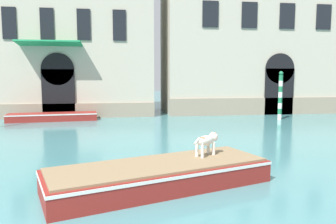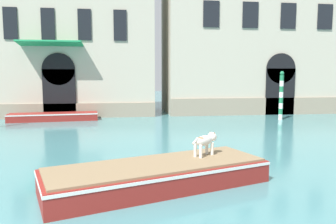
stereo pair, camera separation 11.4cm
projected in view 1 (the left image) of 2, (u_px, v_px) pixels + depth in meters
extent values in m
cube|color=#BCB29E|center=(72.00, 25.00, 25.69)|extent=(12.37, 6.00, 13.98)
cube|color=gray|center=(68.00, 111.00, 23.41)|extent=(12.37, 0.16, 1.06)
cube|color=black|center=(59.00, 94.00, 23.18)|extent=(2.26, 0.14, 3.49)
cylinder|color=black|center=(58.00, 69.00, 22.98)|extent=(2.26, 0.14, 2.26)
cube|color=black|center=(9.00, 23.00, 22.23)|extent=(0.92, 0.10, 2.15)
cube|color=black|center=(47.00, 24.00, 22.57)|extent=(0.92, 0.10, 2.15)
cube|color=black|center=(84.00, 25.00, 22.91)|extent=(0.92, 0.10, 2.15)
cube|color=black|center=(119.00, 25.00, 23.25)|extent=(0.92, 0.10, 2.15)
cube|color=#1E8C51|center=(49.00, 43.00, 22.11)|extent=(4.26, 1.40, 0.29)
cube|color=#BCB29E|center=(253.00, 4.00, 27.50)|extent=(15.02, 6.00, 17.98)
cube|color=gray|center=(265.00, 106.00, 25.43)|extent=(15.02, 0.16, 1.32)
cube|color=black|center=(279.00, 92.00, 25.44)|extent=(2.32, 0.14, 3.58)
cylinder|color=black|center=(280.00, 69.00, 25.24)|extent=(2.32, 0.14, 2.32)
cube|color=black|center=(210.00, 14.00, 24.05)|extent=(1.20, 0.10, 1.91)
cube|color=black|center=(249.00, 15.00, 24.47)|extent=(1.20, 0.10, 1.91)
cube|color=black|center=(287.00, 16.00, 24.88)|extent=(1.20, 0.10, 1.91)
cube|color=black|center=(324.00, 17.00, 25.29)|extent=(1.20, 0.10, 1.91)
cube|color=maroon|center=(160.00, 176.00, 9.02)|extent=(6.47, 3.90, 0.61)
cube|color=white|center=(160.00, 167.00, 8.99)|extent=(6.51, 3.94, 0.08)
cube|color=#8C7251|center=(160.00, 164.00, 8.98)|extent=(6.24, 3.69, 0.06)
cylinder|color=silver|center=(208.00, 148.00, 10.05)|extent=(0.09, 0.09, 0.38)
cylinder|color=silver|center=(214.00, 149.00, 9.90)|extent=(0.09, 0.09, 0.38)
cylinder|color=silver|center=(197.00, 150.00, 9.67)|extent=(0.09, 0.09, 0.38)
cylinder|color=silver|center=(202.00, 152.00, 9.52)|extent=(0.09, 0.09, 0.38)
ellipsoid|color=silver|center=(205.00, 141.00, 9.76)|extent=(0.74, 0.66, 0.30)
ellipsoid|color=brown|center=(203.00, 138.00, 9.67)|extent=(0.37, 0.35, 0.11)
sphere|color=silver|center=(213.00, 137.00, 10.02)|extent=(0.28, 0.28, 0.28)
cone|color=brown|center=(212.00, 133.00, 10.06)|extent=(0.08, 0.08, 0.11)
cone|color=brown|center=(216.00, 134.00, 9.95)|extent=(0.08, 0.08, 0.11)
cylinder|color=silver|center=(197.00, 141.00, 9.48)|extent=(0.24, 0.20, 0.20)
cube|color=maroon|center=(53.00, 117.00, 22.09)|extent=(5.87, 1.89, 0.53)
cube|color=white|center=(53.00, 114.00, 22.07)|extent=(5.90, 1.92, 0.08)
cube|color=#9EA3A8|center=(53.00, 117.00, 22.09)|extent=(3.26, 1.30, 0.48)
cylinder|color=white|center=(279.00, 117.00, 22.68)|extent=(0.27, 0.27, 0.38)
cylinder|color=#1E7247|center=(280.00, 111.00, 22.64)|extent=(0.27, 0.27, 0.38)
cylinder|color=white|center=(280.00, 106.00, 22.60)|extent=(0.27, 0.27, 0.38)
cylinder|color=#1E7247|center=(280.00, 100.00, 22.55)|extent=(0.27, 0.27, 0.38)
cylinder|color=white|center=(280.00, 95.00, 22.51)|extent=(0.27, 0.27, 0.38)
cylinder|color=#1E7247|center=(281.00, 89.00, 22.47)|extent=(0.27, 0.27, 0.38)
cylinder|color=white|center=(281.00, 83.00, 22.43)|extent=(0.27, 0.27, 0.38)
cylinder|color=#1E7247|center=(281.00, 78.00, 22.38)|extent=(0.27, 0.27, 0.38)
sphere|color=#1E7247|center=(281.00, 73.00, 22.35)|extent=(0.28, 0.28, 0.28)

